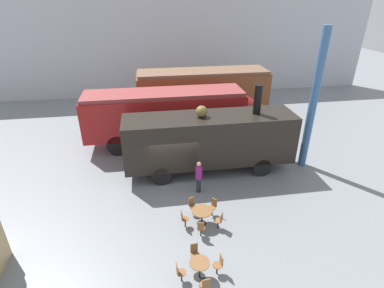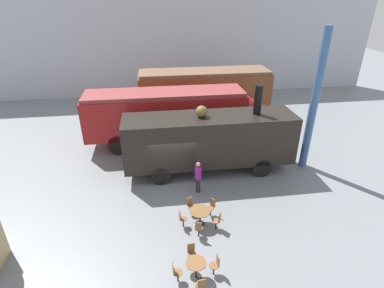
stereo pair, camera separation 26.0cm
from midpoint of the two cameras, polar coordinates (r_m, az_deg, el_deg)
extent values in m
plane|color=gray|center=(17.11, -3.97, -6.58)|extent=(80.00, 80.00, 0.00)
cube|color=#B2B7C1|center=(30.55, -7.23, 17.47)|extent=(44.00, 0.15, 9.00)
cube|color=brown|center=(24.53, 1.71, 10.05)|extent=(10.37, 2.86, 2.87)
cube|color=brown|center=(24.13, 1.77, 13.58)|extent=(10.16, 2.63, 0.24)
cylinder|color=black|center=(24.57, 9.44, 5.68)|extent=(1.34, 0.12, 1.34)
cylinder|color=black|center=(27.01, 7.69, 7.78)|extent=(1.34, 0.12, 1.34)
cylinder|color=black|center=(23.43, -5.25, 4.87)|extent=(1.34, 0.12, 1.34)
cylinder|color=black|center=(25.98, -5.71, 7.11)|extent=(1.34, 0.12, 1.34)
cube|color=maroon|center=(20.10, -5.58, 5.72)|extent=(10.47, 2.65, 2.60)
cone|color=maroon|center=(21.34, 11.46, 6.58)|extent=(2.00, 2.47, 2.47)
cube|color=brown|center=(19.63, -5.77, 9.59)|extent=(10.26, 2.44, 0.24)
cylinder|color=black|center=(19.96, 3.89, 0.91)|extent=(1.38, 0.12, 1.38)
cylinder|color=black|center=(22.20, 2.48, 3.74)|extent=(1.38, 0.12, 1.38)
cylinder|color=black|center=(19.64, -14.30, -0.38)|extent=(1.38, 0.12, 1.38)
cylinder|color=black|center=(21.92, -13.86, 2.62)|extent=(1.38, 0.12, 1.38)
cube|color=black|center=(16.90, 2.91, 1.04)|extent=(9.53, 2.41, 2.70)
cylinder|color=black|center=(16.79, 11.97, 8.29)|extent=(0.43, 0.43, 1.63)
sphere|color=brown|center=(16.16, 1.38, 6.20)|extent=(0.64, 0.64, 0.64)
cylinder|color=black|center=(17.44, 12.84, -4.46)|extent=(1.09, 0.12, 1.09)
cylinder|color=black|center=(19.29, 10.46, -0.97)|extent=(1.09, 0.12, 1.09)
cylinder|color=black|center=(16.34, -6.32, -6.18)|extent=(1.09, 0.12, 1.09)
cylinder|color=black|center=(18.31, -6.74, -2.29)|extent=(1.09, 0.12, 1.09)
cylinder|color=black|center=(14.13, 1.31, -14.88)|extent=(0.44, 0.44, 0.02)
cylinder|color=black|center=(13.89, 1.33, -13.77)|extent=(0.08, 0.08, 0.70)
cylinder|color=brown|center=(13.65, 1.35, -12.60)|extent=(0.94, 0.94, 0.03)
cylinder|color=black|center=(12.14, 0.75, -23.99)|extent=(0.44, 0.44, 0.02)
cylinder|color=black|center=(11.85, 0.77, -22.87)|extent=(0.08, 0.08, 0.72)
cylinder|color=brown|center=(11.57, 0.78, -21.67)|extent=(0.75, 0.75, 0.03)
cylinder|color=black|center=(13.87, -1.86, -14.76)|extent=(0.06, 0.06, 0.42)
cylinder|color=brown|center=(13.72, -1.87, -14.06)|extent=(0.36, 0.36, 0.03)
cube|color=brown|center=(13.55, -2.54, -13.43)|extent=(0.06, 0.29, 0.42)
cylinder|color=black|center=(13.43, 1.13, -16.43)|extent=(0.06, 0.06, 0.42)
cylinder|color=brown|center=(13.28, 1.14, -15.72)|extent=(0.36, 0.36, 0.03)
cube|color=brown|center=(13.01, 1.10, -15.45)|extent=(0.29, 0.11, 0.42)
cylinder|color=black|center=(13.81, 4.40, -15.04)|extent=(0.06, 0.06, 0.42)
cylinder|color=brown|center=(13.66, 4.44, -14.34)|extent=(0.36, 0.36, 0.03)
cube|color=brown|center=(13.48, 5.10, -13.77)|extent=(0.18, 0.27, 0.42)
cylinder|color=black|center=(14.46, 3.30, -12.72)|extent=(0.06, 0.06, 0.42)
cylinder|color=brown|center=(14.32, 3.32, -12.03)|extent=(0.36, 0.36, 0.03)
cube|color=brown|center=(14.28, 3.73, -11.03)|extent=(0.22, 0.24, 0.42)
cylinder|color=black|center=(14.49, -0.36, -12.57)|extent=(0.06, 0.06, 0.42)
cylinder|color=brown|center=(14.35, -0.36, -11.87)|extent=(0.36, 0.36, 0.03)
cube|color=brown|center=(14.32, -0.69, -10.84)|extent=(0.28, 0.15, 0.42)
cylinder|color=brown|center=(11.40, 1.70, -25.19)|extent=(0.36, 0.36, 0.03)
cube|color=brown|center=(11.13, 1.95, -25.08)|extent=(0.29, 0.06, 0.42)
cylinder|color=black|center=(12.11, 4.11, -22.75)|extent=(0.06, 0.06, 0.42)
cylinder|color=brown|center=(11.94, 4.15, -22.05)|extent=(0.36, 0.36, 0.03)
cube|color=brown|center=(11.81, 4.95, -21.18)|extent=(0.06, 0.29, 0.42)
cylinder|color=black|center=(12.41, -0.07, -21.06)|extent=(0.06, 0.06, 0.42)
cylinder|color=brown|center=(12.24, -0.07, -20.35)|extent=(0.36, 0.36, 0.03)
cube|color=brown|center=(12.18, -0.26, -19.12)|extent=(0.29, 0.06, 0.42)
cylinder|color=black|center=(11.89, -2.68, -23.96)|extent=(0.06, 0.06, 0.42)
cylinder|color=brown|center=(11.72, -2.71, -23.27)|extent=(0.36, 0.36, 0.03)
cube|color=brown|center=(11.53, -3.54, -22.67)|extent=(0.06, 0.29, 0.42)
cylinder|color=#262633|center=(15.82, 0.81, -7.80)|extent=(0.24, 0.24, 0.83)
cylinder|color=#8C1E7A|center=(15.39, 0.83, -5.41)|extent=(0.34, 0.34, 0.74)
sphere|color=tan|center=(15.13, 0.84, -3.84)|extent=(0.24, 0.24, 0.24)
cylinder|color=#386093|center=(17.97, 21.71, 7.43)|extent=(0.44, 0.44, 8.00)
camera|label=1|loc=(0.13, -90.43, -0.22)|focal=28.00mm
camera|label=2|loc=(0.13, 89.57, 0.22)|focal=28.00mm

